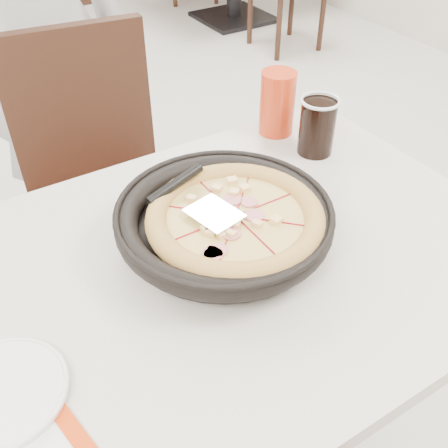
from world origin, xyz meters
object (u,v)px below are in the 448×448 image
main_table (212,379)px  cola_glass (317,128)px  red_cup (277,103)px  pizza (235,225)px  pizza_pan (224,227)px  chair_far (109,206)px  side_plate (1,394)px  diner_person (41,30)px

main_table → cola_glass: 0.64m
main_table → red_cup: (0.40, 0.33, 0.45)m
cola_glass → pizza: bearing=-151.4°
pizza_pan → chair_far: bearing=93.8°
pizza_pan → side_plate: (-0.45, -0.11, -0.03)m
side_plate → diner_person: 1.36m
side_plate → cola_glass: (0.82, 0.28, 0.06)m
pizza → main_table: bearing=-175.4°
pizza_pan → diner_person: (0.01, 1.16, 0.03)m
pizza_pan → red_cup: red_cup is taller
chair_far → pizza_pan: chair_far is taller
main_table → chair_far: 0.62m
pizza → red_cup: size_ratio=1.76×
chair_far → side_plate: bearing=66.5°
pizza_pan → cola_glass: cola_glass is taller
cola_glass → side_plate: bearing=-160.8°
chair_far → diner_person: 0.67m
main_table → pizza_pan: bearing=28.7°
pizza_pan → red_cup: size_ratio=2.36×
red_cup → side_plate: bearing=-152.5°
side_plate → cola_glass: 0.87m
red_cup → diner_person: diner_person is taller
chair_far → side_plate: size_ratio=5.01×
cola_glass → red_cup: red_cup is taller
side_plate → pizza: bearing=11.1°
pizza → cola_glass: bearing=28.6°
side_plate → diner_person: bearing=70.2°
pizza_pan → pizza: bearing=-67.4°
chair_far → cola_glass: chair_far is taller
diner_person → pizza_pan: bearing=95.0°
pizza_pan → side_plate: 0.46m
main_table → side_plate: 0.56m
cola_glass → red_cup: (-0.02, 0.13, 0.02)m
pizza_pan → pizza: size_ratio=1.34×
pizza_pan → pizza: 0.03m
pizza_pan → diner_person: bearing=89.6°
chair_far → red_cup: size_ratio=5.94×
pizza → diner_person: diner_person is taller
pizza → side_plate: pizza is taller
diner_person → side_plate: bearing=75.6°
diner_person → chair_far: bearing=90.7°
main_table → chair_far: bearing=88.8°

